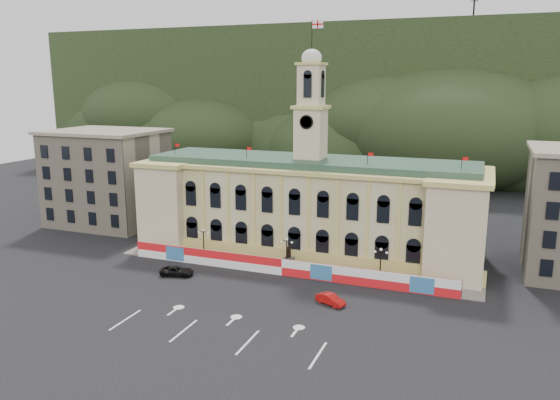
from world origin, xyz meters
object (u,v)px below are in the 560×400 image
at_px(lamp_center, 287,251).
at_px(red_sedan, 331,299).
at_px(statue, 289,261).
at_px(black_suv, 177,271).

bearing_deg(lamp_center, red_sedan, -45.46).
distance_m(statue, lamp_center, 2.14).
relative_size(statue, red_sedan, 0.87).
bearing_deg(black_suv, lamp_center, -76.17).
bearing_deg(red_sedan, black_suv, 108.14).
bearing_deg(statue, black_suv, -148.93).
bearing_deg(lamp_center, black_suv, -151.96).
distance_m(statue, red_sedan, 14.40).
relative_size(lamp_center, red_sedan, 1.20).
xyz_separation_m(lamp_center, black_suv, (-14.31, -7.62, -2.40)).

